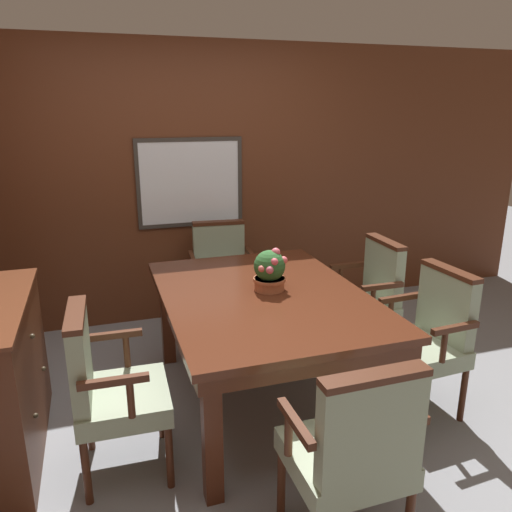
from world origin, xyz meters
The scene contains 9 objects.
ground_plane centered at (0.00, 0.00, 0.00)m, with size 14.00×14.00×0.00m, color gray.
wall_back centered at (0.00, 1.87, 1.23)m, with size 7.20×0.08×2.45m.
dining_table centered at (0.16, 0.24, 0.68)m, with size 1.24×1.71×0.78m.
chair_head_far centered at (0.19, 1.48, 0.52)m, with size 0.57×0.51×0.94m.
chair_right_near centered at (1.13, -0.14, 0.52)m, with size 0.50×0.56×0.94m.
chair_head_near centered at (0.15, -0.98, 0.52)m, with size 0.55×0.47×0.94m.
chair_right_far centered at (1.12, 0.59, 0.52)m, with size 0.47×0.55×0.94m.
chair_left_near centered at (-0.82, -0.14, 0.52)m, with size 0.48×0.55×0.94m.
potted_plant centered at (0.22, 0.28, 0.90)m, with size 0.22×0.22×0.28m.
Camera 1 is at (-0.79, -2.54, 1.90)m, focal length 35.00 mm.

